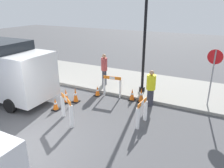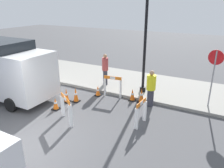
{
  "view_description": "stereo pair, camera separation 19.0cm",
  "coord_description": "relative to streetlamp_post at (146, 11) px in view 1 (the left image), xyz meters",
  "views": [
    {
      "loc": [
        5.22,
        -4.25,
        4.24
      ],
      "look_at": [
        1.27,
        3.51,
        1.0
      ],
      "focal_mm": 35.0,
      "sensor_mm": 36.0,
      "label": 1
    },
    {
      "loc": [
        5.39,
        -4.16,
        4.24
      ],
      "look_at": [
        1.27,
        3.51,
        1.0
      ],
      "focal_mm": 35.0,
      "sensor_mm": 36.0,
      "label": 2
    }
  ],
  "objects": [
    {
      "name": "traffic_cone_1",
      "position": [
        -2.63,
        -3.34,
        -3.64
      ],
      "size": [
        0.3,
        0.3,
        0.53
      ],
      "color": "black",
      "rests_on": "ground_plane"
    },
    {
      "name": "traffic_cone_2",
      "position": [
        -0.13,
        -0.97,
        -3.62
      ],
      "size": [
        0.3,
        0.3,
        0.57
      ],
      "color": "black",
      "rests_on": "ground_plane"
    },
    {
      "name": "barricade_0",
      "position": [
        -1.57,
        -3.9,
        -3.32
      ],
      "size": [
        0.91,
        0.65,
        1.03
      ],
      "rotation": [
        0.0,
        0.0,
        5.71
      ],
      "color": "white",
      "rests_on": "ground_plane"
    },
    {
      "name": "barricade_1",
      "position": [
        0.98,
        -2.81,
        -3.38
      ],
      "size": [
        0.18,
        0.78,
        0.97
      ],
      "rotation": [
        0.0,
        0.0,
        7.79
      ],
      "color": "white",
      "rests_on": "ground_plane"
    },
    {
      "name": "barricade_2",
      "position": [
        -1.13,
        -1.02,
        -3.33
      ],
      "size": [
        0.88,
        0.25,
        1.03
      ],
      "rotation": [
        0.0,
        0.0,
        9.56
      ],
      "color": "white",
      "rests_on": "ground_plane"
    },
    {
      "name": "sidewalk_slab",
      "position": [
        -1.99,
        1.06,
        -3.83
      ],
      "size": [
        18.0,
        3.86,
        0.13
      ],
      "color": "gray",
      "rests_on": "ground_plane"
    },
    {
      "name": "traffic_cone_3",
      "position": [
        -1.83,
        -1.24,
        -3.65
      ],
      "size": [
        0.3,
        0.3,
        0.51
      ],
      "color": "black",
      "rests_on": "ground_plane"
    },
    {
      "name": "person_pedestrian",
      "position": [
        -2.11,
        -0.03,
        -2.87
      ],
      "size": [
        0.43,
        0.43,
        1.66
      ],
      "rotation": [
        0.0,
        0.0,
        2.68
      ],
      "color": "#33333D",
      "rests_on": "sidewalk_slab"
    },
    {
      "name": "traffic_cone_5",
      "position": [
        0.31,
        -0.97,
        -3.56
      ],
      "size": [
        0.3,
        0.3,
        0.69
      ],
      "color": "black",
      "rests_on": "ground_plane"
    },
    {
      "name": "traffic_cone_4",
      "position": [
        -2.7,
        -2.53,
        -3.58
      ],
      "size": [
        0.3,
        0.3,
        0.65
      ],
      "color": "black",
      "rests_on": "ground_plane"
    },
    {
      "name": "ground_plane",
      "position": [
        -1.99,
        -5.37,
        -3.89
      ],
      "size": [
        60.0,
        60.0,
        0.0
      ],
      "primitive_type": "plane",
      "color": "#4C4C4F"
    },
    {
      "name": "streetlamp_post",
      "position": [
        0.0,
        0.0,
        0.0
      ],
      "size": [
        0.44,
        0.44,
        5.92
      ],
      "color": "black",
      "rests_on": "sidewalk_slab"
    },
    {
      "name": "person_worker",
      "position": [
        0.77,
        -1.12,
        -3.04
      ],
      "size": [
        0.55,
        0.55,
        1.61
      ],
      "rotation": [
        0.0,
        0.0,
        -2.45
      ],
      "color": "#33333D",
      "rests_on": "ground_plane"
    },
    {
      "name": "stop_sign",
      "position": [
        3.03,
        -0.2,
        -2.16
      ],
      "size": [
        0.59,
        0.13,
        2.4
      ],
      "rotation": [
        0.0,
        0.0,
        2.96
      ],
      "color": "gray",
      "rests_on": "sidewalk_slab"
    },
    {
      "name": "traffic_cone_0",
      "position": [
        -2.34,
        -2.31,
        -3.57
      ],
      "size": [
        0.3,
        0.3,
        0.67
      ],
      "color": "black",
      "rests_on": "ground_plane"
    }
  ]
}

